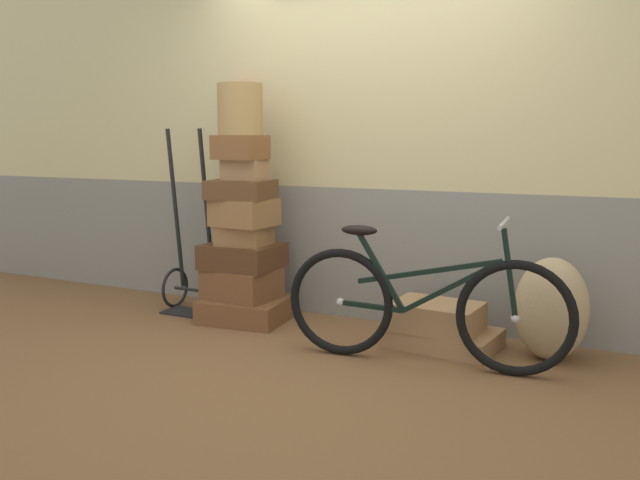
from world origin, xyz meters
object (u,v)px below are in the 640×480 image
at_px(suitcase_9, 436,316).
at_px(wicker_basket, 240,109).
at_px(suitcase_2, 243,256).
at_px(suitcase_7, 240,147).
at_px(suitcase_6, 245,170).
at_px(luggage_trolley, 192,270).
at_px(suitcase_4, 244,213).
at_px(bicycle, 423,306).
at_px(suitcase_5, 241,190).
at_px(suitcase_8, 442,338).
at_px(burlap_sack, 551,309).
at_px(suitcase_3, 244,235).
at_px(suitcase_1, 242,283).
at_px(suitcase_0, 246,309).

bearing_deg(suitcase_9, wicker_basket, -175.90).
xyz_separation_m(suitcase_2, suitcase_7, (0.02, -0.03, 0.78)).
relative_size(suitcase_7, wicker_basket, 0.91).
xyz_separation_m(suitcase_6, luggage_trolley, (-0.51, 0.03, -0.77)).
distance_m(suitcase_2, suitcase_7, 0.78).
xyz_separation_m(suitcase_2, luggage_trolley, (-0.48, 0.03, -0.15)).
relative_size(suitcase_4, bicycle, 0.24).
height_order(suitcase_5, suitcase_8, suitcase_5).
bearing_deg(burlap_sack, suitcase_3, -178.02).
xyz_separation_m(suitcase_4, suitcase_5, (-0.03, 0.01, 0.16)).
bearing_deg(suitcase_6, wicker_basket, -134.42).
xyz_separation_m(suitcase_6, bicycle, (1.44, -0.38, -0.74)).
height_order(suitcase_6, suitcase_9, suitcase_6).
bearing_deg(suitcase_3, suitcase_7, -161.33).
xyz_separation_m(suitcase_8, bicycle, (-0.01, -0.38, 0.29)).
bearing_deg(bicycle, suitcase_2, 165.57).
relative_size(suitcase_9, luggage_trolley, 0.39).
bearing_deg(suitcase_7, suitcase_1, 170.67).
bearing_deg(burlap_sack, suitcase_7, -177.84).
bearing_deg(burlap_sack, suitcase_4, -177.76).
bearing_deg(suitcase_7, suitcase_3, 23.17).
height_order(suitcase_0, suitcase_7, suitcase_7).
bearing_deg(suitcase_1, suitcase_0, -5.83).
bearing_deg(suitcase_7, suitcase_2, 119.80).
distance_m(suitcase_6, bicycle, 1.66).
bearing_deg(suitcase_6, suitcase_7, -115.88).
distance_m(suitcase_6, luggage_trolley, 0.93).
bearing_deg(bicycle, suitcase_7, 166.63).
height_order(suitcase_9, wicker_basket, wicker_basket).
relative_size(suitcase_4, suitcase_7, 1.22).
xyz_separation_m(suitcase_0, suitcase_5, (-0.03, 0.01, 0.86)).
bearing_deg(suitcase_6, suitcase_5, -124.69).
distance_m(suitcase_0, suitcase_3, 0.54).
height_order(suitcase_0, suitcase_9, suitcase_9).
relative_size(suitcase_2, suitcase_7, 1.60).
distance_m(suitcase_3, luggage_trolley, 0.60).
height_order(suitcase_2, luggage_trolley, luggage_trolley).
height_order(suitcase_1, burlap_sack, burlap_sack).
relative_size(suitcase_8, bicycle, 0.41).
height_order(suitcase_3, wicker_basket, wicker_basket).
bearing_deg(burlap_sack, suitcase_9, -173.04).
height_order(suitcase_4, burlap_sack, suitcase_4).
relative_size(suitcase_5, suitcase_6, 1.55).
height_order(suitcase_3, suitcase_4, suitcase_4).
xyz_separation_m(suitcase_2, burlap_sack, (2.13, 0.05, -0.16)).
xyz_separation_m(suitcase_0, burlap_sack, (2.08, 0.08, 0.23)).
bearing_deg(wicker_basket, suitcase_9, -0.58).
height_order(suitcase_8, wicker_basket, wicker_basket).
distance_m(suitcase_2, suitcase_5, 0.48).
xyz_separation_m(suitcase_0, suitcase_9, (1.41, 0.00, 0.12)).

